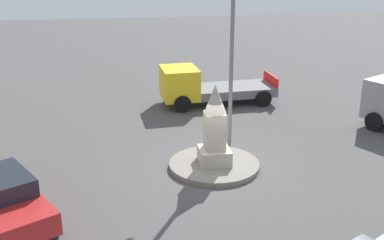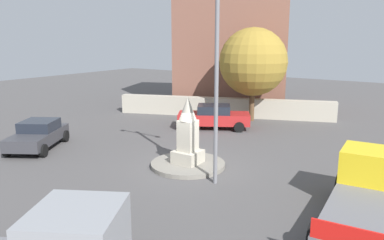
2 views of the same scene
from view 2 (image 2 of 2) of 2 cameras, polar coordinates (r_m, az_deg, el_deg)
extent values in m
plane|color=#4F4C4C|center=(17.31, -0.62, -6.97)|extent=(80.00, 80.00, 0.00)
cylinder|color=gray|center=(17.28, -0.62, -6.68)|extent=(3.35, 3.35, 0.19)
cube|color=#B2AA99|center=(17.17, -0.62, -5.49)|extent=(1.13, 1.13, 0.56)
cube|color=#B2AA99|center=(16.89, -0.63, -2.34)|extent=(0.72, 0.72, 1.39)
cone|color=#B2AA99|center=(16.62, -0.64, 1.73)|extent=(0.80, 0.80, 1.05)
cylinder|color=slate|center=(14.50, 3.68, 5.19)|extent=(0.16, 0.16, 7.86)
cube|color=#B22323|center=(24.21, 3.29, 0.24)|extent=(4.77, 3.73, 0.68)
cube|color=#1E232D|center=(24.09, 3.30, 1.64)|extent=(2.55, 2.39, 0.53)
cylinder|color=black|center=(23.51, -0.59, -0.95)|extent=(0.67, 0.51, 0.64)
cylinder|color=black|center=(25.20, -0.27, -0.05)|extent=(0.67, 0.51, 0.64)
cylinder|color=black|center=(23.47, 7.09, -1.07)|extent=(0.67, 0.51, 0.64)
cylinder|color=black|center=(25.16, 6.89, -0.15)|extent=(0.67, 0.51, 0.64)
cube|color=#38383D|center=(21.41, -22.12, -2.38)|extent=(3.58, 4.36, 0.60)
cube|color=#1E232D|center=(21.53, -21.92, -0.74)|extent=(2.32, 2.35, 0.53)
cylinder|color=black|center=(19.89, -21.37, -4.31)|extent=(0.51, 0.66, 0.64)
cylinder|color=black|center=(20.70, -25.95, -4.08)|extent=(0.51, 0.66, 0.64)
cylinder|color=black|center=(22.36, -18.45, -2.30)|extent=(0.51, 0.66, 0.64)
cylinder|color=black|center=(23.09, -22.63, -2.17)|extent=(0.51, 0.66, 0.64)
cube|color=yellow|center=(14.62, 25.60, -6.98)|extent=(2.21, 1.89, 1.55)
cube|color=slate|center=(12.11, 24.18, -13.65)|extent=(2.36, 4.19, 0.44)
cube|color=red|center=(10.11, 23.16, -15.89)|extent=(2.01, 0.19, 0.50)
cylinder|color=black|center=(15.02, 21.32, -9.24)|extent=(0.34, 0.86, 0.84)
cylinder|color=black|center=(11.24, 17.85, -16.47)|extent=(0.34, 0.86, 0.84)
cube|color=#B2AA99|center=(27.94, 4.80, 1.92)|extent=(14.90, 6.23, 1.38)
cube|color=brown|center=(32.43, 6.25, 12.52)|extent=(10.61, 9.61, 11.73)
cylinder|color=brown|center=(26.66, 8.95, 2.49)|extent=(0.36, 0.36, 2.47)
sphere|color=olive|center=(26.33, 9.16, 8.61)|extent=(4.61, 4.61, 4.61)
camera|label=1|loc=(30.66, -23.68, 15.29)|focal=46.08mm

